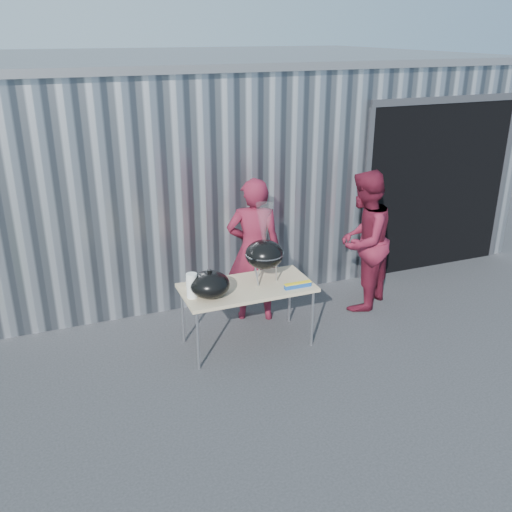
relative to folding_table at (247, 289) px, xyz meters
name	(u,v)px	position (x,y,z in m)	size (l,w,h in m)	color
ground	(280,362)	(0.20, -0.51, -0.71)	(80.00, 80.00, 0.00)	#2C2C2E
building	(224,146)	(1.12, 4.07, 0.83)	(8.20, 6.20, 3.10)	silver
folding_table	(247,289)	(0.00, 0.00, 0.00)	(1.50, 0.75, 0.75)	tan
kettle_grill	(264,248)	(0.23, 0.05, 0.46)	(0.45, 0.45, 0.94)	black
grill_lid	(210,284)	(-0.47, -0.10, 0.18)	(0.44, 0.44, 0.32)	black
paper_towels	(192,286)	(-0.66, -0.05, 0.18)	(0.12, 0.12, 0.28)	white
white_tub	(196,284)	(-0.55, 0.17, 0.09)	(0.20, 0.15, 0.10)	white
foil_box	(298,285)	(0.52, -0.25, 0.07)	(0.32, 0.06, 0.06)	#164390
person_cook	(254,250)	(0.32, 0.60, 0.21)	(0.67, 0.44, 1.85)	maroon
person_bystander	(363,241)	(1.76, 0.39, 0.22)	(0.90, 0.70, 1.85)	maroon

